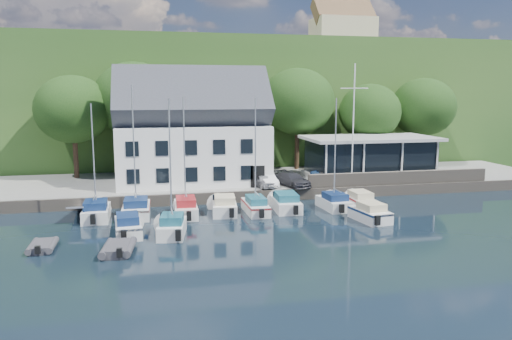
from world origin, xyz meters
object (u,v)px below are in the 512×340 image
object	(u,v)px
car_dgrey	(292,179)
boat_r1_5	(285,201)
harbor_building	(192,137)
boat_r1_4	(255,161)
club_pavilion	(369,157)
car_white	(267,180)
car_blue	(328,175)
dinghy_1	(118,247)
boat_r1_6	(335,158)
dinghy_0	(42,245)
flagpole	(353,125)
boat_r1_3	(224,204)
car_silver	(263,181)
boat_r2_1	(170,169)
boat_r1_2	(185,158)
boat_r1_1	(134,158)
boat_r2_0	(128,224)
boat_r1_0	(94,160)
boat_r2_4	(370,211)
boat_r1_7	(359,199)

from	to	relation	value
car_dgrey	boat_r1_5	world-z (taller)	car_dgrey
harbor_building	boat_r1_4	world-z (taller)	harbor_building
club_pavilion	car_dgrey	world-z (taller)	club_pavilion
car_white	boat_r1_5	xyz separation A→B (m)	(0.32, -5.30, -0.88)
harbor_building	boat_r1_4	bearing A→B (deg)	-66.19
car_blue	dinghy_1	distance (m)	24.09
car_blue	boat_r1_6	xyz separation A→B (m)	(-2.00, -6.87, 2.65)
club_pavilion	dinghy_0	size ratio (longest dim) A/B	4.86
boat_r1_4	flagpole	bearing A→B (deg)	25.39
harbor_building	boat_r1_3	world-z (taller)	harbor_building
club_pavilion	car_silver	xyz separation A→B (m)	(-12.02, -3.46, -1.46)
boat_r2_1	boat_r1_2	bearing A→B (deg)	85.02
flagpole	boat_r1_1	xyz separation A→B (m)	(-19.69, -4.27, -2.01)
car_silver	boat_r2_0	world-z (taller)	car_silver
boat_r2_0	boat_r2_1	distance (m)	4.94
boat_r1_3	boat_r1_4	world-z (taller)	boat_r1_4
car_silver	boat_r1_4	bearing A→B (deg)	-120.28
car_white	boat_r2_1	xyz separation A→B (m)	(-9.18, -10.87, 2.97)
boat_r1_0	boat_r1_6	size ratio (longest dim) A/B	1.08
car_white	boat_r1_3	bearing A→B (deg)	-134.47
harbor_building	boat_r1_5	bearing A→B (deg)	-52.71
car_dgrey	dinghy_0	size ratio (longest dim) A/B	1.62
club_pavilion	boat_r2_4	size ratio (longest dim) A/B	2.63
club_pavilion	boat_r1_7	xyz separation A→B (m)	(-4.81, -8.62, -2.36)
boat_r1_3	boat_r2_0	bearing A→B (deg)	-142.31
boat_r1_4	dinghy_1	distance (m)	13.62
car_silver	boat_r1_6	bearing A→B (deg)	-60.47
car_silver	car_white	distance (m)	0.60
boat_r1_0	car_silver	bearing A→B (deg)	18.32
harbor_building	club_pavilion	distance (m)	18.15
dinghy_0	boat_r1_5	bearing A→B (deg)	21.33
car_silver	boat_r1_6	size ratio (longest dim) A/B	0.40
car_white	boat_r2_1	world-z (taller)	boat_r2_1
boat_r1_1	boat_r2_1	xyz separation A→B (m)	(2.49, -5.85, 0.00)
boat_r1_2	boat_r2_1	distance (m)	5.50
car_blue	boat_r1_4	distance (m)	11.29
car_silver	boat_r1_2	xyz separation A→B (m)	(-7.39, -5.17, 2.98)
boat_r1_0	boat_r2_1	distance (m)	7.81
harbor_building	boat_r1_4	size ratio (longest dim) A/B	1.71
flagpole	boat_r1_7	xyz separation A→B (m)	(-1.30, -4.77, -5.90)
dinghy_0	boat_r1_2	bearing A→B (deg)	35.68
flagpole	dinghy_0	bearing A→B (deg)	-155.26
harbor_building	boat_r1_4	distance (m)	10.33
boat_r1_3	dinghy_1	xyz separation A→B (m)	(-7.73, -8.41, -0.38)
car_white	boat_r2_0	world-z (taller)	car_white
boat_r1_3	harbor_building	bearing A→B (deg)	106.96
club_pavilion	boat_r2_0	size ratio (longest dim) A/B	2.29
boat_r1_6	boat_r2_4	distance (m)	5.66
dinghy_0	boat_r2_0	bearing A→B (deg)	25.09
car_silver	boat_r1_6	xyz separation A→B (m)	(4.81, -5.52, 2.69)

